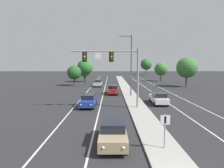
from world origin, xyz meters
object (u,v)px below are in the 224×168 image
Objects in this scene: car_receding_white at (159,98)px; car_oncoming_blue at (88,100)px; tree_far_left_b at (85,67)px; tree_far_left_a at (85,71)px; tree_far_left_c at (74,73)px; street_lamp_median at (130,62)px; car_oncoming_red at (113,89)px; car_oncoming_tan at (113,132)px; overhead_signal_mast at (116,65)px; tree_far_right_a at (146,64)px; tree_far_right_c at (187,68)px; car_oncoming_silver at (98,83)px; median_sign_post at (165,126)px; tree_far_right_b at (161,69)px.

car_oncoming_blue is at bearing -170.64° from car_receding_white.
tree_far_left_b is (-4.79, 32.62, 3.60)m from car_oncoming_blue.
tree_far_left_c is at bearing -96.21° from tree_far_left_a.
street_lamp_median is 27.31m from tree_far_left_b.
tree_far_left_a is (-8.33, 23.15, 2.36)m from car_oncoming_red.
car_oncoming_tan and car_oncoming_blue have the same top height.
car_receding_white is at bearing -65.40° from tree_far_left_b.
tree_far_right_a reaches higher than overhead_signal_mast.
street_lamp_median is 6.24m from car_oncoming_red.
tree_far_right_a reaches higher than car_oncoming_red.
overhead_signal_mast is 1.81× the size of car_oncoming_tan.
overhead_signal_mast reaches higher than tree_far_right_c.
car_oncoming_blue is 10.65m from car_oncoming_red.
overhead_signal_mast reaches higher than tree_far_left_a.
tree_far_right_c reaches higher than car_oncoming_silver.
car_oncoming_tan is at bearing -116.57° from car_receding_white.
car_oncoming_tan is at bearing -90.68° from car_oncoming_red.
street_lamp_median reaches higher than median_sign_post.
tree_far_left_a reaches higher than car_oncoming_blue.
tree_far_left_c is (-26.90, 2.59, -1.26)m from tree_far_right_c.
overhead_signal_mast reaches higher than car_oncoming_blue.
tree_far_right_a is 42.54m from tree_far_left_a.
tree_far_right_c is at bearing 66.15° from median_sign_post.
car_receding_white is (6.41, 12.82, 0.00)m from car_oncoming_tan.
car_oncoming_blue is 23.84m from tree_far_left_c.
car_oncoming_blue is at bearing -106.52° from tree_far_right_a.
overhead_signal_mast is 1.81× the size of car_receding_white.
car_oncoming_tan is 1.00× the size of car_oncoming_silver.
tree_far_right_c is at bearing 40.92° from street_lamp_median.
street_lamp_median is 19.44m from tree_far_right_c.
car_oncoming_blue is 33.17m from tree_far_left_b.
tree_far_right_c is (17.69, 31.56, 3.73)m from car_oncoming_tan.
overhead_signal_mast is 1.67× the size of tree_far_left_a.
tree_far_left_c is at bearing -120.40° from tree_far_right_a.
car_oncoming_red is 20.53m from tree_far_right_c.
tree_far_left_a is 23.59m from tree_far_right_b.
tree_far_right_a is at bearing 73.48° from car_oncoming_blue.
car_oncoming_silver is 12.57m from tree_far_left_b.
median_sign_post is 0.22× the size of street_lamp_median.
tree_far_left_c is (-9.21, 34.15, 2.47)m from car_oncoming_tan.
car_oncoming_tan is 45.33m from tree_far_left_a.
tree_far_right_b is (9.05, 33.12, 2.98)m from car_receding_white.
street_lamp_median is 16.02m from car_oncoming_silver.
car_oncoming_tan is at bearing -119.27° from tree_far_right_c.
street_lamp_median is 2.23× the size of car_oncoming_silver.
car_oncoming_blue is 0.66× the size of tree_far_left_b.
overhead_signal_mast is 25.95m from tree_far_left_c.
median_sign_post reaches higher than car_oncoming_red.
median_sign_post is at bearing -89.35° from street_lamp_median.
tree_far_left_c is at bearing 109.48° from median_sign_post.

